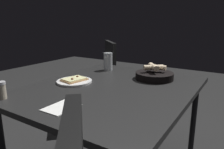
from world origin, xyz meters
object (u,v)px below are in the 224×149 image
(beer_glass, at_px, (108,63))
(dining_table, at_px, (112,95))
(pizza_plate, at_px, (74,81))
(bread_basket, at_px, (154,75))
(pepper_shaker, at_px, (2,91))
(chair_far, at_px, (100,77))

(beer_glass, bearing_deg, dining_table, 36.31)
(dining_table, height_order, pizza_plate, pizza_plate)
(pizza_plate, height_order, bread_basket, bread_basket)
(dining_table, height_order, bread_basket, bread_basket)
(pepper_shaker, bearing_deg, beer_glass, 173.75)
(dining_table, xyz_separation_m, beer_glass, (-0.37, -0.27, 0.12))
(bread_basket, distance_m, beer_glass, 0.44)
(bread_basket, bearing_deg, pizza_plate, -48.73)
(pizza_plate, relative_size, beer_glass, 1.61)
(dining_table, relative_size, beer_glass, 7.85)
(bread_basket, bearing_deg, pepper_shaker, -33.40)
(dining_table, bearing_deg, chair_far, -139.79)
(chair_far, bearing_deg, dining_table, 40.21)
(beer_glass, relative_size, pepper_shaker, 1.55)
(pizza_plate, bearing_deg, chair_far, -154.84)
(dining_table, height_order, pepper_shaker, pepper_shaker)
(pizza_plate, relative_size, chair_far, 0.26)
(pizza_plate, height_order, chair_far, chair_far)
(dining_table, distance_m, beer_glass, 0.48)
(pizza_plate, distance_m, pepper_shaker, 0.45)
(beer_glass, xyz_separation_m, chair_far, (-0.38, -0.37, -0.26))
(beer_glass, relative_size, chair_far, 0.16)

